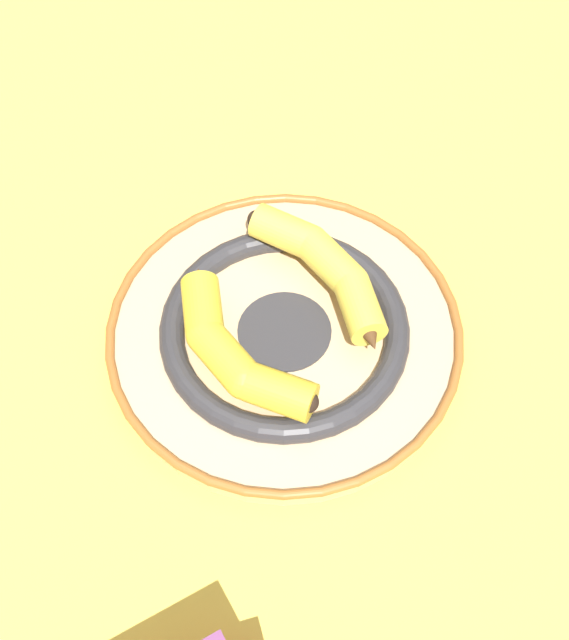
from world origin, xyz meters
TOP-DOWN VIEW (x-y plane):
  - ground_plane at (0.00, 0.00)m, footprint 2.80×2.80m
  - decorative_bowl at (0.01, 0.03)m, footprint 0.33×0.33m
  - banana_a at (0.07, 0.01)m, footprint 0.12×0.17m
  - banana_b at (-0.04, 0.06)m, footprint 0.12×0.17m

SIDE VIEW (x-z plane):
  - ground_plane at x=0.00m, z-range 0.00..0.00m
  - decorative_bowl at x=0.01m, z-range 0.00..0.04m
  - banana_a at x=0.07m, z-range 0.04..0.07m
  - banana_b at x=-0.04m, z-range 0.04..0.07m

